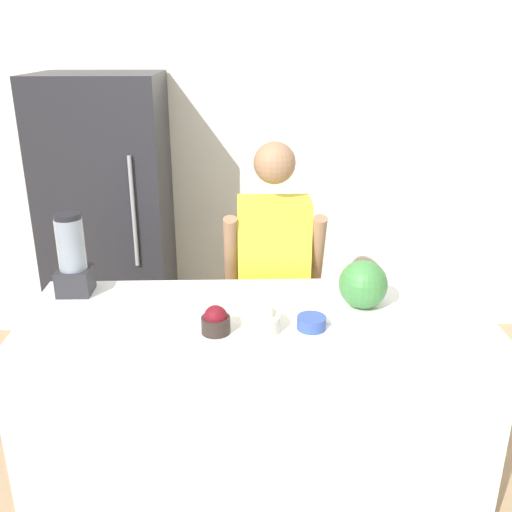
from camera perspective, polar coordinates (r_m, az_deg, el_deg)
wall_back at (r=3.96m, az=-0.64°, el=9.96°), size 8.00×0.06×2.60m
counter_island at (r=2.70m, az=0.02°, el=-14.87°), size 1.98×0.74×0.95m
refrigerator at (r=3.78m, az=-14.39°, el=3.01°), size 0.75×0.68×1.87m
person at (r=3.01m, az=1.73°, el=-3.28°), size 0.51×0.26×1.59m
cutting_board at (r=2.52m, az=9.88°, el=-5.14°), size 0.36×0.28×0.01m
watermelon at (r=2.48m, az=10.66°, el=-2.81°), size 0.21×0.21×0.21m
bowl_cherries at (r=2.28m, az=-4.05°, el=-6.50°), size 0.12×0.12×0.12m
bowl_cream at (r=2.29m, az=0.48°, el=-6.36°), size 0.16×0.16×0.12m
bowl_small_blue at (r=2.33m, az=5.56°, el=-6.65°), size 0.12×0.12×0.05m
blender at (r=2.71m, az=-17.89°, el=-0.17°), size 0.15×0.15×0.38m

